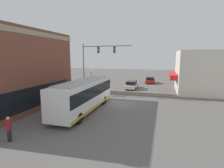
{
  "coord_description": "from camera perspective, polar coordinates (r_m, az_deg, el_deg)",
  "views": [
    {
      "loc": [
        -20.79,
        -5.28,
        5.88
      ],
      "look_at": [
        3.08,
        1.76,
        1.94
      ],
      "focal_mm": 28.0,
      "sensor_mm": 36.0,
      "label": 1
    }
  ],
  "objects": [
    {
      "name": "shop_building",
      "position": [
        32.43,
        28.37,
        3.52
      ],
      "size": [
        9.77,
        10.23,
        6.82
      ],
      "color": "beige",
      "rests_on": "ground"
    },
    {
      "name": "ground_plane",
      "position": [
        22.24,
        2.12,
        -6.35
      ],
      "size": [
        120.0,
        120.0,
        0.0
      ],
      "primitive_type": "plane",
      "color": "#605E5B"
    },
    {
      "name": "pedestrian_by_lamp",
      "position": [
        14.38,
        -30.61,
        -12.49
      ],
      "size": [
        0.34,
        0.34,
        1.79
      ],
      "color": "black",
      "rests_on": "ground"
    },
    {
      "name": "crossing_signal",
      "position": [
        26.88,
        -6.56,
        1.26
      ],
      "size": [
        1.41,
        1.18,
        3.81
      ],
      "color": "gray",
      "rests_on": "ground"
    },
    {
      "name": "traffic_signal_gantry",
      "position": [
        26.17,
        -5.47,
        8.31
      ],
      "size": [
        0.42,
        7.39,
        7.77
      ],
      "color": "gray",
      "rests_on": "ground"
    },
    {
      "name": "rail_track_near",
      "position": [
        27.93,
        5.18,
        -3.15
      ],
      "size": [
        2.6,
        60.0,
        0.15
      ],
      "color": "#332D28",
      "rests_on": "ground"
    },
    {
      "name": "city_bus",
      "position": [
        19.09,
        -9.03,
        -3.3
      ],
      "size": [
        10.74,
        2.59,
        3.37
      ],
      "color": "white",
      "rests_on": "ground"
    },
    {
      "name": "pedestrian_at_crossing",
      "position": [
        26.33,
        -6.45,
        -2.07
      ],
      "size": [
        0.34,
        0.34,
        1.69
      ],
      "color": "#2D3351",
      "rests_on": "ground"
    },
    {
      "name": "parked_car_red",
      "position": [
        39.64,
        12.42,
        1.21
      ],
      "size": [
        4.22,
        1.82,
        1.44
      ],
      "color": "#B21E19",
      "rests_on": "ground"
    },
    {
      "name": "parked_car_white",
      "position": [
        32.3,
        6.46,
        -0.32
      ],
      "size": [
        4.73,
        1.82,
        1.48
      ],
      "color": "silver",
      "rests_on": "ground"
    }
  ]
}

